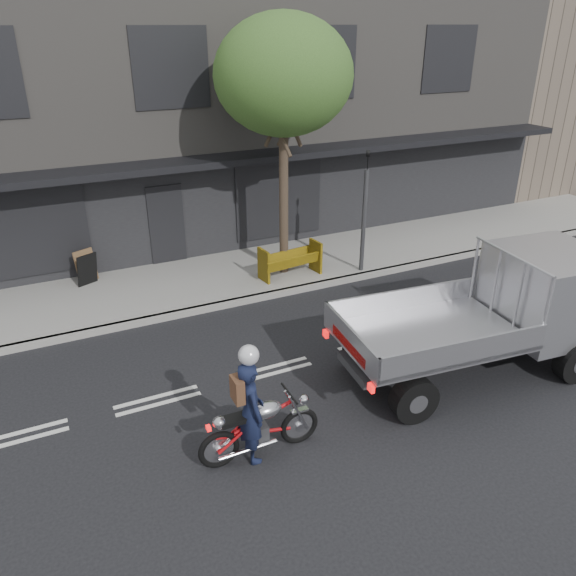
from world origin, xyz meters
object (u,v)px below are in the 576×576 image
Objects in this scene: sandwich_board at (87,270)px; motorcycle at (260,426)px; flatbed_ute at (527,300)px; construction_barrier at (294,263)px; traffic_light_pole at (364,219)px; rider at (251,411)px; street_tree at (283,76)px.

motorcycle is at bearing -102.22° from sandwich_board.
flatbed_ute is 6.05m from construction_barrier.
traffic_light_pole is 7.47m from sandwich_board.
sandwich_board is (-7.05, 2.23, -1.06)m from traffic_light_pole.
flatbed_ute reaches higher than rider.
traffic_light_pole reaches higher than motorcycle.
flatbed_ute is at bearing -86.03° from rider.
flatbed_ute is (5.95, 0.30, 0.87)m from motorcycle.
traffic_light_pole is 3.97× the size of sandwich_board.
motorcycle is (-3.40, -6.35, -4.72)m from street_tree.
street_tree is 4.23m from traffic_light_pole.
traffic_light_pole is 1.67× the size of motorcycle.
motorcycle is at bearing -120.78° from construction_barrier.
flatbed_ute is 3.32× the size of construction_barrier.
street_tree is 3.75× the size of rider.
rider reaches higher than sandwich_board.
construction_barrier is at bearing -30.73° from rider.
motorcycle is 2.37× the size of sandwich_board.
rider is (-0.15, 0.00, 0.35)m from motorcycle.
traffic_light_pole is at bearing -41.88° from sandwich_board.
motorcycle is 6.67m from construction_barrier.
construction_barrier is (3.42, 5.73, 0.07)m from motorcycle.
motorcycle is 1.16× the size of rider.
traffic_light_pole reaches higher than flatbed_ute.
flatbed_ute is at bearing -83.93° from traffic_light_pole.
street_tree is 1.93× the size of traffic_light_pole.
construction_barrier is at bearing 60.37° from motorcycle.
traffic_light_pole is at bearing -6.81° from construction_barrier.
flatbed_ute reaches higher than construction_barrier.
street_tree is 4.70m from construction_barrier.
motorcycle is 6.02m from flatbed_ute.
traffic_light_pole is at bearing -44.12° from rider.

